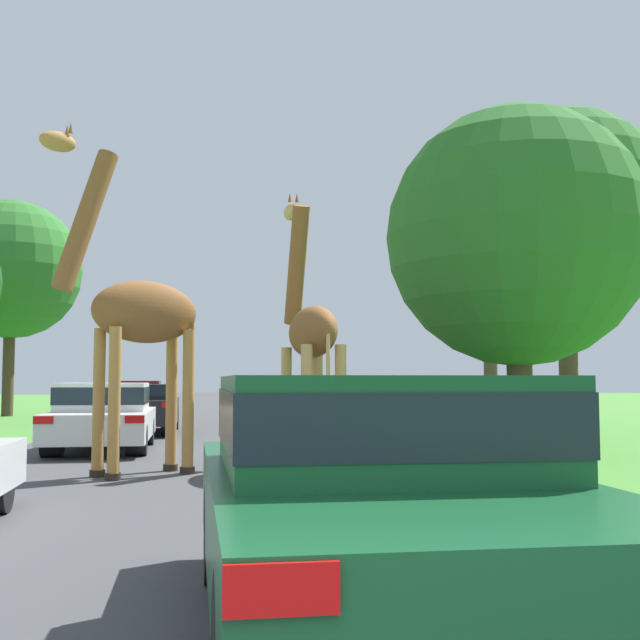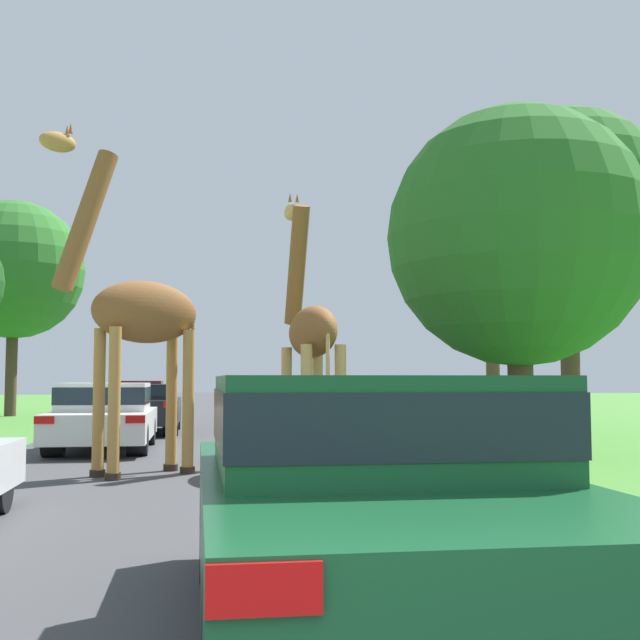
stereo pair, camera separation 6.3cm
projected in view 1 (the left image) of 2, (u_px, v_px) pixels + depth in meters
The scene contains 12 objects.
road at pixel (201, 419), 30.20m from camera, with size 8.07×120.00×0.00m.
giraffe_near_road at pixel (310, 334), 13.13m from camera, with size 0.93×2.73×4.84m.
giraffe_companion at pixel (136, 315), 12.52m from camera, with size 2.51×1.76×5.32m.
car_lead_maroon at pixel (375, 495), 4.75m from camera, with size 1.96×4.54×1.51m.
car_queue_right at pixel (103, 415), 16.82m from camera, with size 1.98×4.45×1.41m.
car_queue_left at pixel (142, 406), 22.32m from camera, with size 1.97×4.66×1.35m.
car_far_ahead at pixel (135, 400), 27.97m from camera, with size 1.85×4.19×1.43m.
tree_left_edge at pixel (565, 210), 22.49m from camera, with size 5.64×5.64×9.09m.
tree_right_cluster at pixel (517, 237), 15.76m from camera, with size 5.13×5.13×6.87m.
tree_far_right at pixel (11, 270), 32.78m from camera, with size 5.67×5.67×8.81m.
tree_mid_field at pixel (489, 258), 30.55m from camera, with size 3.65×3.65×8.05m.
sign_post at pixel (453, 399), 16.76m from camera, with size 0.70×0.08×1.55m.
Camera 1 is at (-0.27, -0.72, 1.50)m, focal length 45.00 mm.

